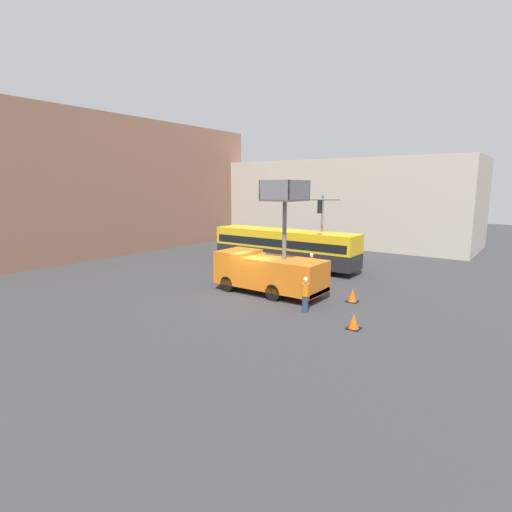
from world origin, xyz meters
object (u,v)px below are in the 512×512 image
(utility_truck, at_px, (269,269))
(traffic_light_pole, at_px, (321,221))
(traffic_cone_near_truck, at_px, (352,296))
(traffic_cone_mid_road, at_px, (354,322))
(road_worker_near_truck, at_px, (305,294))
(road_worker_directing, at_px, (311,267))
(city_bus, at_px, (284,245))

(utility_truck, distance_m, traffic_light_pole, 7.49)
(traffic_cone_near_truck, distance_m, traffic_cone_mid_road, 4.37)
(traffic_cone_mid_road, bearing_deg, road_worker_near_truck, 74.05)
(utility_truck, bearing_deg, road_worker_near_truck, -117.66)
(road_worker_directing, relative_size, traffic_cone_mid_road, 2.62)
(traffic_light_pole, bearing_deg, utility_truck, -177.97)
(city_bus, xyz_separation_m, road_worker_near_truck, (-9.12, -7.03, -0.82))
(traffic_cone_near_truck, bearing_deg, traffic_light_pole, 40.80)
(city_bus, xyz_separation_m, traffic_light_pole, (-0.17, -3.25, 2.10))
(city_bus, distance_m, road_worker_directing, 4.75)
(city_bus, height_order, traffic_light_pole, traffic_light_pole)
(utility_truck, height_order, road_worker_near_truck, utility_truck)
(utility_truck, height_order, traffic_cone_near_truck, utility_truck)
(road_worker_directing, bearing_deg, traffic_cone_near_truck, -148.84)
(traffic_light_pole, height_order, traffic_cone_mid_road, traffic_light_pole)
(city_bus, relative_size, traffic_light_pole, 2.10)
(utility_truck, xyz_separation_m, road_worker_near_truck, (-1.85, -3.52, -0.58))
(city_bus, xyz_separation_m, road_worker_directing, (-2.64, -3.86, -0.81))
(city_bus, height_order, road_worker_directing, city_bus)
(road_worker_near_truck, distance_m, road_worker_directing, 7.21)
(road_worker_near_truck, distance_m, traffic_cone_mid_road, 3.16)
(road_worker_directing, distance_m, traffic_cone_near_truck, 5.54)
(city_bus, relative_size, road_worker_near_truck, 6.54)
(utility_truck, distance_m, city_bus, 8.08)
(utility_truck, relative_size, traffic_cone_mid_road, 9.55)
(road_worker_near_truck, relative_size, traffic_cone_near_truck, 2.50)
(city_bus, bearing_deg, road_worker_near_truck, 118.56)
(road_worker_directing, bearing_deg, road_worker_near_truck, -175.69)
(traffic_light_pole, xyz_separation_m, traffic_cone_near_truck, (-5.79, -5.00, -3.50))
(road_worker_near_truck, xyz_separation_m, traffic_cone_mid_road, (-0.85, -2.98, -0.59))
(utility_truck, bearing_deg, traffic_light_pole, 2.03)
(traffic_light_pole, distance_m, road_worker_near_truck, 10.14)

